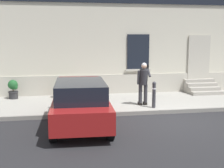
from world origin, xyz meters
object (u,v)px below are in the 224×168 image
bollard_far_left (68,96)px  planter_charcoal (13,89)px  planter_terracotta (60,88)px  bollard_near_person (154,94)px  person_on_phone (143,81)px  hatchback_car_red (80,103)px

bollard_far_left → planter_charcoal: size_ratio=1.22×
bollard_far_left → planter_terracotta: size_ratio=1.22×
bollard_near_person → bollard_far_left: (-3.33, 0.00, 0.00)m
bollard_near_person → planter_charcoal: bollard_near_person is taller
planter_charcoal → planter_terracotta: bearing=-3.9°
person_on_phone → planter_terracotta: bearing=141.9°
bollard_far_left → person_on_phone: (3.04, 0.50, 0.44)m
planter_terracotta → bollard_far_left: bearing=-83.2°
person_on_phone → planter_terracotta: (-3.35, 2.09, -0.55)m
bollard_near_person → person_on_phone: bearing=120.5°
planter_charcoal → person_on_phone: bearing=-22.3°
bollard_near_person → bollard_far_left: same height
hatchback_car_red → bollard_near_person: bearing=26.8°
hatchback_car_red → bollard_far_left: size_ratio=3.94×
hatchback_car_red → planter_terracotta: bearing=99.5°
person_on_phone → planter_charcoal: person_on_phone is taller
bollard_far_left → planter_terracotta: bearing=96.8°
hatchback_car_red → planter_charcoal: (-2.77, 4.23, -0.18)m
person_on_phone → planter_terracotta: size_ratio=2.03×
planter_charcoal → planter_terracotta: (2.09, -0.14, 0.00)m
bollard_near_person → hatchback_car_red: bearing=-153.2°
hatchback_car_red → person_on_phone: 3.35m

